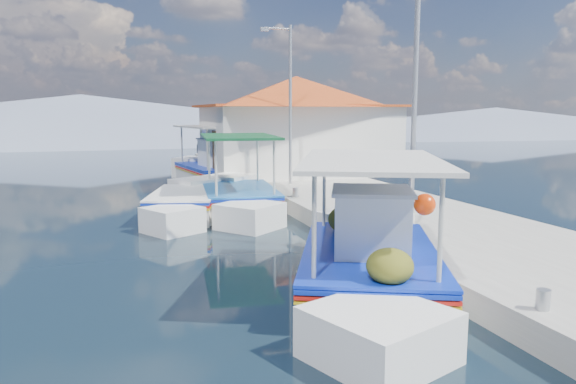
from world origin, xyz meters
name	(u,v)px	position (x,y,z in m)	size (l,w,h in m)	color
ground	(236,302)	(0.00, 0.00, 0.00)	(160.00, 160.00, 0.00)	black
quay	(380,211)	(5.90, 6.00, 0.25)	(5.00, 44.00, 0.50)	#AAA89F
bollards	(326,206)	(3.80, 5.25, 0.65)	(0.20, 17.20, 0.30)	#A5A8AD
main_caique	(366,261)	(2.49, -0.01, 0.53)	(4.55, 7.59, 2.73)	white
caique_green_canopy	(238,199)	(1.98, 8.54, 0.42)	(2.76, 7.48, 2.81)	white
caique_blue_hull	(184,206)	(0.16, 8.31, 0.32)	(3.10, 6.36, 1.17)	white
caique_far	(214,172)	(2.53, 16.03, 0.54)	(3.29, 8.31, 2.94)	white
harbor_building	(296,123)	(6.20, 15.00, 2.78)	(10.49, 10.49, 4.40)	white
lamp_post_near	(411,87)	(4.51, 2.00, 3.85)	(1.21, 0.14, 6.00)	#A5A8AD
lamp_post_far	(288,97)	(4.51, 11.00, 3.85)	(1.21, 0.14, 6.00)	#A5A8AD
mountain_ridge	(187,123)	(6.54, 56.00, 2.04)	(171.40, 96.00, 5.50)	slate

